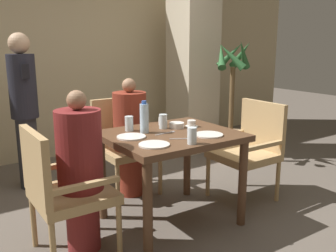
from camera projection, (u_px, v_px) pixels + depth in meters
The scene contains 24 objects.
ground_plane at pixel (171, 220), 3.19m from camera, with size 16.00×16.00×0.00m, color #60564C.
wall_back at pixel (66, 49), 4.80m from camera, with size 8.00×0.06×2.80m.
pillar_stone at pixel (193, 52), 5.02m from camera, with size 0.53×0.53×2.70m.
dining_table at pixel (171, 147), 3.05m from camera, with size 1.02×0.87×0.77m.
chair_left_side at pixel (61, 187), 2.58m from camera, with size 0.53×0.53×0.93m.
diner_in_left_chair at pixel (80, 171), 2.64m from camera, with size 0.32×0.32×1.18m.
chair_far_side at pixel (124, 141), 3.76m from camera, with size 0.53×0.53×0.93m.
diner_in_far_chair at pixel (130, 136), 3.63m from camera, with size 0.32×0.32×1.16m.
chair_right_side at pixel (250, 146), 3.58m from camera, with size 0.53×0.53×0.93m.
standing_host at pixel (24, 107), 3.75m from camera, with size 0.27×0.30×1.58m.
potted_palm at pixel (231, 120), 4.69m from camera, with size 0.51×0.52×1.53m.
plate_main_left at pixel (131, 137), 2.88m from camera, with size 0.22×0.22×0.01m.
plate_main_right at pixel (209, 135), 2.94m from camera, with size 0.22×0.22×0.01m.
plate_dessert_center at pixel (154, 145), 2.66m from camera, with size 0.22×0.22×0.01m.
teacup_with_saucer at pixel (192, 124), 3.23m from camera, with size 0.11×0.11×0.06m.
bowl_small at pixel (177, 125), 3.20m from camera, with size 0.13×0.13×0.05m.
water_bottle at pixel (144, 118), 3.01m from camera, with size 0.07×0.07×0.26m.
glass_tall_near at pixel (192, 136), 2.69m from camera, with size 0.07×0.07×0.12m.
glass_tall_mid at pixel (163, 121), 3.17m from camera, with size 0.07×0.07×0.12m.
glass_tall_far at pixel (129, 124), 3.08m from camera, with size 0.07×0.07×0.12m.
salt_shaker at pixel (160, 121), 3.30m from camera, with size 0.03×0.03×0.07m.
pepper_shaker at pixel (164, 121), 3.32m from camera, with size 0.03×0.03×0.07m.
fork_beside_plate at pixel (167, 133), 3.02m from camera, with size 0.20×0.04×0.00m.
knife_beside_plate at pixel (185, 139), 2.84m from camera, with size 0.19×0.11×0.00m.
Camera 1 is at (-1.66, -2.42, 1.50)m, focal length 40.00 mm.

